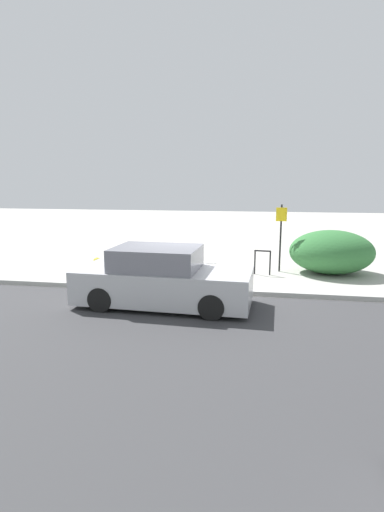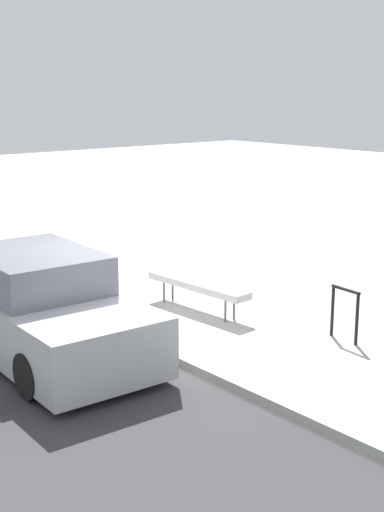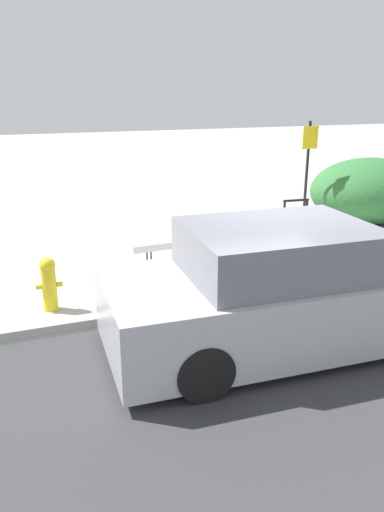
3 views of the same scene
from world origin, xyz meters
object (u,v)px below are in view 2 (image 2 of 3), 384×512
object	(u,v)px
bike_rack	(345,309)
fire_hydrant	(70,270)
bench	(198,285)
parked_car_near	(39,308)

from	to	relation	value
bike_rack	fire_hydrant	bearing A→B (deg)	-160.18
bench	fire_hydrant	size ratio (longest dim) A/B	2.88
bike_rack	fire_hydrant	xyz separation A→B (m)	(-5.04, -1.81, -0.09)
parked_car_near	fire_hydrant	bearing A→B (deg)	144.93
fire_hydrant	parked_car_near	bearing A→B (deg)	-37.79
fire_hydrant	parked_car_near	xyz separation A→B (m)	(2.55, -1.97, 0.26)
bike_rack	parked_car_near	distance (m)	4.54
bike_rack	parked_car_near	bearing A→B (deg)	-123.31
bench	parked_car_near	bearing A→B (deg)	-92.35
fire_hydrant	bench	bearing A→B (deg)	23.21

